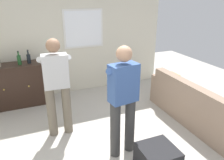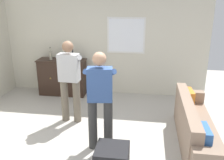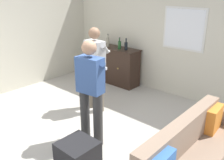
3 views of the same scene
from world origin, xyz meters
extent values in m
plane|color=#B2ADA3|center=(0.00, 0.00, 0.00)|extent=(10.40, 10.40, 0.00)
cube|color=beige|center=(0.00, 2.66, 1.40)|extent=(5.20, 0.12, 2.80)
cube|color=silver|center=(0.55, 2.60, 1.55)|extent=(0.95, 0.02, 0.90)
cube|color=white|center=(0.55, 2.59, 1.55)|extent=(0.87, 0.03, 0.82)
cube|color=gray|center=(1.81, 0.25, 0.63)|extent=(0.18, 1.94, 0.41)
cube|color=gray|center=(2.02, 1.30, 0.32)|extent=(0.55, 0.18, 0.64)
cube|color=orange|center=(1.94, 0.97, 0.60)|extent=(0.17, 0.41, 0.36)
cube|color=black|center=(-1.07, 2.30, 0.45)|extent=(1.19, 0.44, 0.91)
cube|color=black|center=(-1.07, 2.30, 0.92)|extent=(1.23, 0.48, 0.03)
sphere|color=#B79338|center=(-1.31, 2.06, 0.50)|extent=(0.04, 0.04, 0.04)
sphere|color=#B79338|center=(-0.83, 2.06, 0.50)|extent=(0.04, 0.04, 0.04)
cylinder|color=black|center=(-0.75, 2.27, 1.03)|extent=(0.08, 0.08, 0.19)
cylinder|color=black|center=(-0.75, 2.27, 1.17)|extent=(0.03, 0.03, 0.08)
cylinder|color=#262626|center=(-0.75, 2.27, 1.22)|extent=(0.04, 0.04, 0.02)
cylinder|color=gray|center=(-1.32, 2.25, 1.05)|extent=(0.07, 0.07, 0.23)
cylinder|color=gray|center=(-1.32, 2.25, 1.21)|extent=(0.03, 0.03, 0.08)
cylinder|color=#262626|center=(-1.32, 2.25, 1.26)|extent=(0.03, 0.03, 0.02)
cylinder|color=#1E4C23|center=(-0.94, 2.25, 1.03)|extent=(0.08, 0.08, 0.19)
cylinder|color=#1E4C23|center=(-0.94, 2.25, 1.17)|extent=(0.03, 0.03, 0.08)
cylinder|color=#262626|center=(-0.94, 2.25, 1.22)|extent=(0.03, 0.03, 0.02)
cube|color=black|center=(0.67, -0.53, 0.18)|extent=(0.49, 0.49, 0.37)
cylinder|color=#6B6051|center=(-0.53, 0.89, 0.44)|extent=(0.15, 0.15, 0.88)
cylinder|color=#6B6051|center=(-0.27, 0.87, 0.44)|extent=(0.15, 0.15, 0.88)
cube|color=#B7B7B7|center=(-0.40, 0.88, 1.16)|extent=(0.41, 0.25, 0.55)
sphere|color=#8C664C|center=(-0.40, 0.88, 1.57)|extent=(0.22, 0.22, 0.22)
cylinder|color=#B7B7B7|center=(-0.50, 1.05, 1.27)|extent=(0.35, 0.39, 0.29)
cylinder|color=#B7B7B7|center=(-0.27, 1.03, 1.27)|extent=(0.31, 0.42, 0.29)
cube|color=white|center=(-0.38, 1.20, 1.18)|extent=(0.15, 0.05, 0.04)
cylinder|color=#383838|center=(0.26, -0.01, 0.44)|extent=(0.15, 0.15, 0.88)
cylinder|color=#383838|center=(0.52, 0.03, 0.44)|extent=(0.15, 0.15, 0.88)
cube|color=#385693|center=(0.39, 0.01, 1.16)|extent=(0.43, 0.27, 0.55)
sphere|color=tan|center=(0.39, 0.01, 1.57)|extent=(0.22, 0.22, 0.22)
cylinder|color=#385693|center=(0.25, 0.15, 1.27)|extent=(0.28, 0.43, 0.29)
cylinder|color=#385693|center=(0.48, 0.18, 1.27)|extent=(0.37, 0.38, 0.29)
cube|color=white|center=(0.34, 0.32, 1.18)|extent=(0.15, 0.06, 0.04)
camera|label=1|loc=(-0.82, -2.50, 2.29)|focal=35.00mm
camera|label=2|loc=(1.13, -3.65, 2.49)|focal=40.00mm
camera|label=3|loc=(2.97, -2.37, 2.38)|focal=40.00mm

